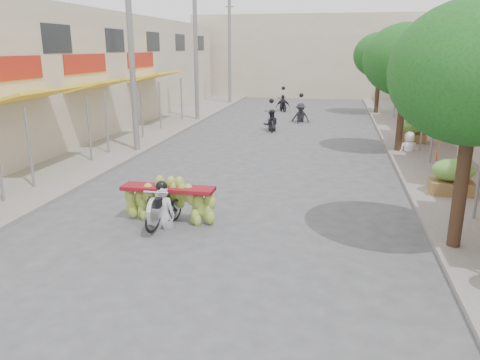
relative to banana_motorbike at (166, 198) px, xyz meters
name	(u,v)px	position (x,y,z in m)	size (l,w,h in m)	color
ground	(150,325)	(1.27, -4.26, -0.68)	(120.00, 120.00, 0.00)	#535358
sidewalk_left	(132,137)	(-5.73, 10.74, -0.62)	(4.00, 60.00, 0.12)	gray
sidewalk_right	(433,148)	(8.27, 10.74, -0.62)	(4.00, 60.00, 0.12)	gray
shophouse_row_left	(20,75)	(-10.71, 9.72, 2.32)	(9.77, 40.00, 6.00)	beige
far_building	(307,56)	(1.27, 33.74, 2.82)	(20.00, 6.00, 7.00)	beige
utility_pole_mid	(131,54)	(-4.13, 7.74, 3.34)	(0.60, 0.24, 8.00)	slate
utility_pole_far	(196,52)	(-4.13, 16.74, 3.34)	(0.60, 0.24, 8.00)	slate
utility_pole_back	(230,51)	(-4.13, 25.74, 3.34)	(0.60, 0.24, 8.00)	slate
street_tree_near	(476,73)	(6.67, -0.26, 3.10)	(3.40, 3.40, 5.25)	#3A2719
street_tree_mid	(406,60)	(6.67, 9.74, 3.10)	(3.40, 3.40, 5.25)	#3A2719
street_tree_far	(380,55)	(6.67, 21.74, 3.10)	(3.40, 3.40, 5.25)	#3A2719
produce_crate_mid	(453,174)	(7.47, 3.74, 0.03)	(1.20, 0.88, 1.16)	olive
produce_crate_far	(412,129)	(7.47, 11.74, 0.03)	(1.20, 0.88, 1.16)	olive
banana_motorbike	(166,198)	(0.00, 0.00, 0.00)	(2.35, 1.77, 2.00)	black
market_umbrella	(442,110)	(7.25, 5.03, 1.72)	(1.84, 1.84, 1.61)	#CB461B
pedestrian	(410,132)	(7.09, 9.69, 0.25)	(0.91, 0.69, 1.63)	white
bg_motorbike_a	(271,117)	(0.72, 14.08, 0.04)	(1.01, 1.88, 1.95)	black
bg_motorbike_b	(301,108)	(2.03, 17.39, 0.17)	(1.14, 1.71, 1.95)	black
bg_motorbike_c	(283,100)	(0.45, 22.14, 0.11)	(1.11, 1.72, 1.95)	black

